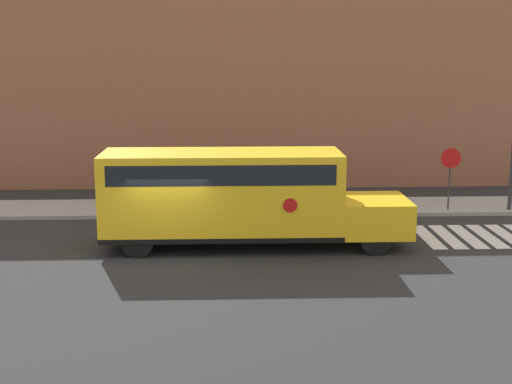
# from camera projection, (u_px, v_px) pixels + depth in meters

# --- Properties ---
(ground_plane) EXTENTS (60.00, 60.00, 0.00)m
(ground_plane) POSITION_uv_depth(u_px,v_px,m) (169.00, 256.00, 22.41)
(ground_plane) COLOR #28282B
(sidewalk_strip) EXTENTS (44.00, 3.00, 0.15)m
(sidewalk_strip) POSITION_uv_depth(u_px,v_px,m) (182.00, 208.00, 28.76)
(sidewalk_strip) COLOR #9E9E99
(sidewalk_strip) RESTS_ON ground
(building_backdrop) EXTENTS (32.00, 4.00, 9.43)m
(building_backdrop) POSITION_uv_depth(u_px,v_px,m) (189.00, 84.00, 34.21)
(building_backdrop) COLOR #935B42
(building_backdrop) RESTS_ON ground
(crosswalk_stripes) EXTENTS (4.00, 3.20, 0.01)m
(crosswalk_stripes) POSITION_uv_depth(u_px,v_px,m) (477.00, 236.00, 24.76)
(crosswalk_stripes) COLOR white
(crosswalk_stripes) RESTS_ON ground
(school_bus) EXTENTS (9.93, 2.57, 3.15)m
(school_bus) POSITION_uv_depth(u_px,v_px,m) (236.00, 194.00, 23.11)
(school_bus) COLOR yellow
(school_bus) RESTS_ON ground
(stop_sign) EXTENTS (0.79, 0.10, 2.60)m
(stop_sign) POSITION_uv_depth(u_px,v_px,m) (450.00, 169.00, 27.91)
(stop_sign) COLOR #38383A
(stop_sign) RESTS_ON ground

